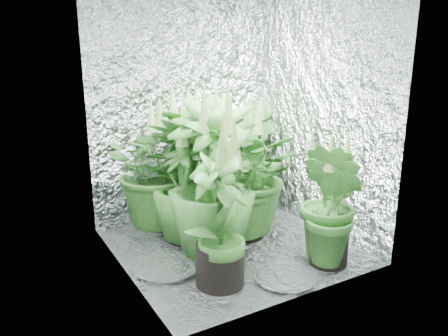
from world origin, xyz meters
name	(u,v)px	position (x,y,z in m)	size (l,w,h in m)	color
ground	(230,246)	(0.00, 0.00, 0.00)	(1.60, 1.60, 0.00)	silver
walls	(231,113)	(0.00, 0.00, 1.00)	(1.62, 1.62, 2.00)	silver
plant_a	(159,167)	(-0.29, 0.64, 0.51)	(0.88, 0.88, 1.06)	black
plant_b	(186,163)	(-0.10, 0.53, 0.53)	(0.78, 0.78, 1.15)	black
plant_c	(254,155)	(0.63, 0.64, 0.49)	(0.67, 0.67, 1.05)	black
plant_d	(187,182)	(-0.23, 0.27, 0.47)	(0.74, 0.74, 1.03)	black
plant_e	(246,175)	(0.19, 0.10, 0.50)	(1.13, 1.13, 1.06)	black
plant_f	(220,213)	(-0.33, -0.43, 0.47)	(0.61, 0.61, 1.05)	black
plant_g	(331,206)	(0.44, -0.57, 0.42)	(0.52, 0.52, 0.92)	black
plant_h	(211,181)	(-0.19, -0.05, 0.55)	(0.83, 0.83, 1.19)	black
circulation_fan	(263,197)	(0.62, 0.46, 0.14)	(0.15, 0.28, 0.32)	black
plant_label	(339,222)	(0.49, -0.60, 0.30)	(0.05, 0.01, 0.09)	white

